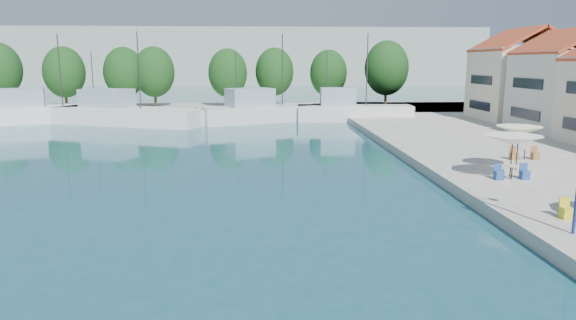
{
  "coord_description": "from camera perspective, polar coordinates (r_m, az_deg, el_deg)",
  "views": [
    {
      "loc": [
        -3.84,
        -2.83,
        6.73
      ],
      "look_at": [
        -2.26,
        26.0,
        1.17
      ],
      "focal_mm": 32.0,
      "sensor_mm": 36.0,
      "label": 1
    }
  ],
  "objects": [
    {
      "name": "tree_02",
      "position": [
        76.33,
        -23.62,
        8.93
      ],
      "size": [
        5.51,
        5.51,
        8.15
      ],
      "color": "#3F2B19",
      "rests_on": "quay_far"
    },
    {
      "name": "trawler_02",
      "position": [
        58.31,
        -17.73,
        4.81
      ],
      "size": [
        17.21,
        10.04,
        10.2
      ],
      "rotation": [
        0.0,
        0.0,
        -0.36
      ],
      "color": "silver",
      "rests_on": "ground"
    },
    {
      "name": "tree_05",
      "position": [
        72.1,
        -6.72,
        9.58
      ],
      "size": [
        5.34,
        5.34,
        7.9
      ],
      "color": "#3F2B19",
      "rests_on": "quay_far"
    },
    {
      "name": "tree_07",
      "position": [
        73.88,
        4.51,
        9.59
      ],
      "size": [
        5.26,
        5.26,
        7.78
      ],
      "color": "#3F2B19",
      "rests_on": "quay_far"
    },
    {
      "name": "trawler_04",
      "position": [
        59.41,
        7.08,
        5.35
      ],
      "size": [
        13.14,
        4.13,
        10.2
      ],
      "rotation": [
        0.0,
        0.0,
        -0.06
      ],
      "color": "silver",
      "rests_on": "ground"
    },
    {
      "name": "building_05",
      "position": [
        52.79,
        29.0,
        7.95
      ],
      "size": [
        8.4,
        8.8,
        9.7
      ],
      "color": "silver",
      "rests_on": "quay_right"
    },
    {
      "name": "cafe_table_03",
      "position": [
        35.76,
        24.79,
        0.48
      ],
      "size": [
        1.82,
        0.7,
        0.76
      ],
      "color": "black",
      "rests_on": "quay_right"
    },
    {
      "name": "hill_west",
      "position": [
        164.92,
        -12.5,
        11.09
      ],
      "size": [
        180.0,
        40.0,
        16.0
      ],
      "primitive_type": "cube",
      "color": "#919F93",
      "rests_on": "ground"
    },
    {
      "name": "tree_03",
      "position": [
        73.98,
        -17.75,
        9.25
      ],
      "size": [
        5.46,
        5.46,
        8.08
      ],
      "color": "#3F2B19",
      "rests_on": "quay_far"
    },
    {
      "name": "trawler_03",
      "position": [
        58.47,
        -2.41,
        5.33
      ],
      "size": [
        16.49,
        10.37,
        10.2
      ],
      "rotation": [
        0.0,
        0.0,
        0.42
      ],
      "color": "silver",
      "rests_on": "ground"
    },
    {
      "name": "hill_east",
      "position": [
        188.01,
        10.53,
        10.5
      ],
      "size": [
        140.0,
        40.0,
        12.0
      ],
      "primitive_type": "cube",
      "color": "#919F93",
      "rests_on": "ground"
    },
    {
      "name": "cafe_table_02",
      "position": [
        29.52,
        23.6,
        -1.45
      ],
      "size": [
        1.82,
        0.7,
        0.76
      ],
      "color": "black",
      "rests_on": "quay_right"
    },
    {
      "name": "tree_04",
      "position": [
        73.49,
        -14.64,
        9.44
      ],
      "size": [
        5.51,
        5.51,
        8.16
      ],
      "color": "#3F2B19",
      "rests_on": "quay_far"
    },
    {
      "name": "quay_far",
      "position": [
        70.25,
        -6.55,
        5.58
      ],
      "size": [
        90.0,
        16.0,
        0.6
      ],
      "primitive_type": "cube",
      "color": "gray",
      "rests_on": "ground"
    },
    {
      "name": "umbrella_white",
      "position": [
        29.47,
        23.71,
        2.05
      ],
      "size": [
        3.09,
        3.09,
        2.32
      ],
      "color": "black",
      "rests_on": "quay_right"
    },
    {
      "name": "trawler_01",
      "position": [
        64.15,
        -25.74,
        4.76
      ],
      "size": [
        18.69,
        10.73,
        10.2
      ],
      "rotation": [
        0.0,
        0.0,
        0.35
      ],
      "color": "white",
      "rests_on": "ground"
    },
    {
      "name": "tree_08",
      "position": [
        74.1,
        10.89,
        10.0
      ],
      "size": [
        6.11,
        6.11,
        9.04
      ],
      "color": "#3F2B19",
      "rests_on": "quay_far"
    },
    {
      "name": "building_06",
      "position": [
        60.61,
        24.52,
        8.76
      ],
      "size": [
        9.0,
        8.8,
        10.2
      ],
      "color": "beige",
      "rests_on": "quay_right"
    },
    {
      "name": "tree_06",
      "position": [
        74.45,
        -1.51,
        9.77
      ],
      "size": [
        5.46,
        5.46,
        8.09
      ],
      "color": "#3F2B19",
      "rests_on": "quay_far"
    },
    {
      "name": "umbrella_cream",
      "position": [
        31.93,
        24.28,
        3.0
      ],
      "size": [
        2.61,
        2.61,
        2.53
      ],
      "color": "black",
      "rests_on": "quay_right"
    }
  ]
}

